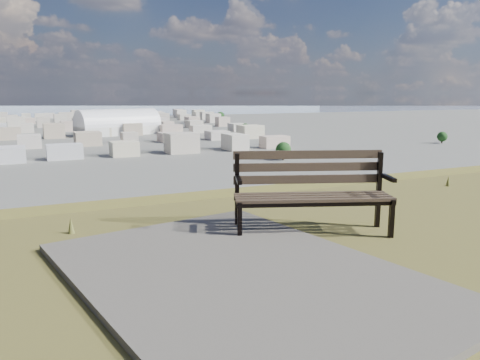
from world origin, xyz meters
name	(u,v)px	position (x,y,z in m)	size (l,w,h in m)	color
park_bench	(311,187)	(-1.32, 1.90, 25.53)	(1.88, 1.17, 0.94)	#3F3324
gravel_patch	(241,276)	(-2.68, 0.92, 25.03)	(2.55, 3.64, 0.07)	#5B564F
arena	(118,127)	(51.57, 307.99, 5.12)	(55.14, 33.20, 21.74)	silver
city_blocks	(30,124)	(0.00, 394.44, 3.50)	(395.00, 361.00, 7.00)	beige
bay_water	(25,109)	(0.00, 900.00, 0.00)	(2400.00, 700.00, 0.12)	#8E9CB5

